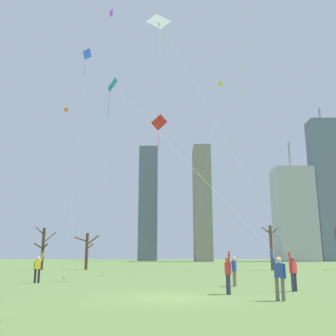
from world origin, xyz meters
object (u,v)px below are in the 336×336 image
object	(u,v)px
kite_flyer_foreground_right_pink	(233,205)
kite_flyer_foreground_left_teal	(240,231)
distant_kite_drifting_left_yellow	(217,105)
bare_tree_right_of_center	(271,246)
distant_kite_high_overhead_orange	(67,130)
bystander_strolling_midfield	(234,270)
bare_tree_rightmost	(87,249)
bare_tree_center	(43,247)
distant_kite_drifting_right_purple	(110,34)
kite_flyer_midfield_right_red	(64,236)
kite_flyer_far_back_white	(268,224)
distant_kite_low_near_trees_blue	(86,66)

from	to	relation	value
kite_flyer_foreground_right_pink	kite_flyer_foreground_left_teal	bearing A→B (deg)	-61.44
distant_kite_drifting_left_yellow	bare_tree_right_of_center	size ratio (longest dim) A/B	4.95
distant_kite_high_overhead_orange	bare_tree_right_of_center	xyz separation A→B (m)	(25.01, 0.62, -14.36)
bystander_strolling_midfield	distant_kite_high_overhead_orange	bearing A→B (deg)	124.62
bare_tree_rightmost	bare_tree_center	distance (m)	5.51
distant_kite_drifting_right_purple	bare_tree_right_of_center	bearing A→B (deg)	26.39
kite_flyer_foreground_right_pink	distant_kite_drifting_right_purple	xyz separation A→B (m)	(-8.92, 20.67, 21.32)
kite_flyer_midfield_right_red	kite_flyer_far_back_white	bearing A→B (deg)	-30.49
distant_kite_drifting_left_yellow	bare_tree_right_of_center	xyz separation A→B (m)	(5.52, -3.02, -19.28)
kite_flyer_foreground_left_teal	kite_flyer_midfield_right_red	size ratio (longest dim) A/B	0.94
kite_flyer_far_back_white	bystander_strolling_midfield	distance (m)	4.26
distant_kite_high_overhead_orange	bare_tree_rightmost	xyz separation A→B (m)	(2.44, 3.62, -14.66)
bystander_strolling_midfield	bare_tree_right_of_center	size ratio (longest dim) A/B	0.31
distant_kite_low_near_trees_blue	kite_flyer_far_back_white	bearing A→B (deg)	-47.81
distant_kite_drifting_right_purple	distant_kite_high_overhead_orange	bearing A→B (deg)	126.48
kite_flyer_far_back_white	distant_kite_high_overhead_orange	bearing A→B (deg)	122.77
distant_kite_high_overhead_orange	distant_kite_low_near_trees_blue	world-z (taller)	distant_kite_low_near_trees_blue
kite_flyer_midfield_right_red	bystander_strolling_midfield	world-z (taller)	kite_flyer_midfield_right_red
distant_kite_high_overhead_orange	bare_tree_center	xyz separation A→B (m)	(-3.06, 3.35, -14.40)
distant_kite_high_overhead_orange	distant_kite_low_near_trees_blue	xyz separation A→B (m)	(4.99, -13.33, 1.69)
kite_flyer_far_back_white	distant_kite_high_overhead_orange	size ratio (longest dim) A/B	0.66
kite_flyer_midfield_right_red	kite_flyer_foreground_right_pink	world-z (taller)	kite_flyer_foreground_right_pink
bystander_strolling_midfield	distant_kite_drifting_right_purple	xyz separation A→B (m)	(-9.88, 14.92, 24.20)
kite_flyer_foreground_left_teal	bare_tree_rightmost	xyz separation A→B (m)	(-13.05, 33.28, -0.16)
bare_tree_rightmost	bare_tree_center	world-z (taller)	bare_tree_center
kite_flyer_far_back_white	kite_flyer_foreground_right_pink	size ratio (longest dim) A/B	0.88
kite_flyer_foreground_left_teal	distant_kite_drifting_left_yellow	xyz separation A→B (m)	(3.99, 33.30, 19.42)
distant_kite_high_overhead_orange	distant_kite_drifting_left_yellow	xyz separation A→B (m)	(19.49, 3.64, 4.92)
kite_flyer_foreground_right_pink	bystander_strolling_midfield	world-z (taller)	kite_flyer_foreground_right_pink
distant_kite_drifting_left_yellow	bare_tree_rightmost	bearing A→B (deg)	-179.93
distant_kite_drifting_right_purple	distant_kite_low_near_trees_blue	xyz separation A→B (m)	(-1.39, -4.70, -6.25)
kite_flyer_far_back_white	bare_tree_rightmost	distance (m)	34.06
kite_flyer_midfield_right_red	distant_kite_low_near_trees_blue	xyz separation A→B (m)	(-0.72, 6.79, 15.94)
distant_kite_low_near_trees_blue	kite_flyer_foreground_left_teal	bearing A→B (deg)	-57.26
bare_tree_center	distant_kite_drifting_left_yellow	bearing A→B (deg)	0.74
kite_flyer_foreground_left_teal	distant_kite_drifting_left_yellow	world-z (taller)	distant_kite_drifting_left_yellow
kite_flyer_far_back_white	distant_kite_low_near_trees_blue	size ratio (longest dim) A/B	0.65
bare_tree_rightmost	distant_kite_low_near_trees_blue	bearing A→B (deg)	-81.44
kite_flyer_far_back_white	kite_flyer_foreground_right_pink	xyz separation A→B (m)	(-2.07, -2.31, 0.64)
distant_kite_high_overhead_orange	distant_kite_drifting_right_purple	world-z (taller)	distant_kite_drifting_right_purple
distant_kite_drifting_right_purple	bare_tree_rightmost	xyz separation A→B (m)	(-3.94, 12.24, -22.60)
kite_flyer_far_back_white	kite_flyer_foreground_right_pink	bearing A→B (deg)	-131.89
distant_kite_drifting_right_purple	kite_flyer_foreground_left_teal	bearing A→B (deg)	-66.57
bystander_strolling_midfield	kite_flyer_far_back_white	bearing A→B (deg)	-72.08
distant_kite_drifting_left_yellow	distant_kite_drifting_right_purple	bearing A→B (deg)	-136.90
kite_flyer_far_back_white	distant_kite_drifting_right_purple	bearing A→B (deg)	120.90
kite_flyer_midfield_right_red	distant_kite_drifting_right_purple	distance (m)	25.01
kite_flyer_midfield_right_red	bystander_strolling_midfield	size ratio (longest dim) A/B	7.51
kite_flyer_midfield_right_red	distant_kite_low_near_trees_blue	distance (m)	17.34
kite_flyer_far_back_white	distant_kite_low_near_trees_blue	distance (m)	24.21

